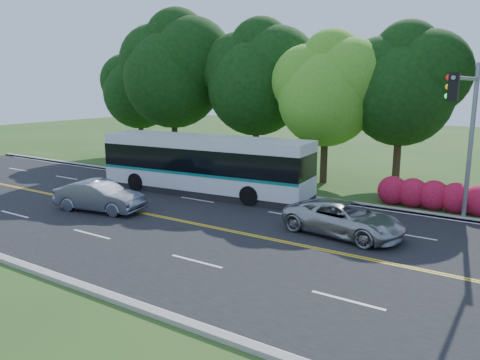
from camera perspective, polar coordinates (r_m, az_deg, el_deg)
The scene contains 11 objects.
ground at distance 19.09m, azimuth 2.46°, elevation -7.00°, with size 120.00×120.00×0.00m, color #264E1A.
road at distance 19.09m, azimuth 2.46°, elevation -6.97°, with size 60.00×14.00×0.02m, color black.
curb_north at distance 25.24m, azimuth 10.80°, elevation -2.38°, with size 60.00×0.30×0.15m, color #A09990.
curb_south at distance 13.85m, azimuth -13.36°, elevation -14.46°, with size 60.00×0.30×0.15m, color #A09990.
grass_verge at distance 26.93m, azimuth 12.31°, elevation -1.62°, with size 60.00×4.00×0.10m, color #264E1A.
lane_markings at distance 19.13m, azimuth 2.21°, elevation -6.89°, with size 57.60×13.82×0.00m.
tree_row at distance 31.21m, azimuth 5.91°, elevation 12.73°, with size 44.70×9.10×13.84m.
traffic_signal at distance 21.20m, azimuth 25.92°, elevation 6.62°, with size 0.42×6.10×7.00m.
transit_bus at distance 26.26m, azimuth -4.38°, elevation 1.77°, with size 12.49×3.73×3.22m.
sedan at distance 23.70m, azimuth -16.75°, elevation -1.90°, with size 1.55×4.45×1.47m, color slate.
suv at distance 19.60m, azimuth 12.54°, elevation -4.60°, with size 2.29×4.97×1.38m, color #ABAEB0.
Camera 1 is at (9.21, -15.57, 6.09)m, focal length 35.00 mm.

